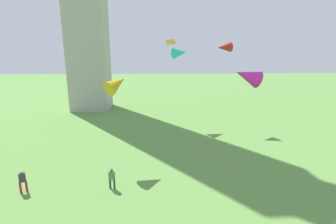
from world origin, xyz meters
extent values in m
cylinder|color=#2D3338|center=(-5.68, 14.39, 0.40)|extent=(0.15, 0.15, 0.80)
cylinder|color=#2D3338|center=(-5.34, 14.26, 0.40)|extent=(0.15, 0.15, 0.80)
cube|color=#51754C|center=(-5.51, 14.33, 1.11)|extent=(0.49, 0.39, 0.63)
sphere|color=brown|center=(-5.51, 14.33, 1.54)|extent=(0.23, 0.23, 0.23)
cylinder|color=red|center=(-11.82, 14.30, 0.42)|extent=(0.16, 0.16, 0.84)
cylinder|color=red|center=(-12.15, 14.11, 0.42)|extent=(0.16, 0.16, 0.84)
cube|color=#2D3338|center=(-11.99, 14.20, 1.17)|extent=(0.52, 0.45, 0.66)
sphere|color=#D8AD84|center=(-11.99, 14.20, 1.62)|extent=(0.24, 0.24, 0.24)
cone|color=#24C5A6|center=(1.22, 31.96, 10.07)|extent=(2.60, 2.27, 1.63)
cone|color=#B32117|center=(6.87, 30.34, 10.76)|extent=(2.22, 1.79, 1.45)
cube|color=yellow|center=(-0.83, 18.92, 10.94)|extent=(0.84, 1.06, 0.58)
cone|color=#D121A4|center=(6.16, 19.42, 8.00)|extent=(2.68, 1.71, 2.21)
cone|color=#C89712|center=(-5.59, 19.27, 7.39)|extent=(2.56, 2.64, 2.02)
camera|label=1|loc=(-2.11, -2.60, 10.04)|focal=26.25mm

